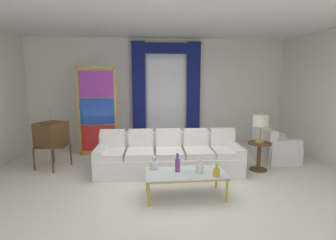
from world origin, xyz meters
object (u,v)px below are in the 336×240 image
stained_glass_divider (97,113)px  bottle_blue_decanter (154,165)px  vintage_tv (51,135)px  peacock_figurine (116,149)px  armchair_white (274,150)px  couch_white_long (169,157)px  bottle_amber_squat (216,172)px  table_lamp_brass (261,122)px  bottle_ruby_flask (200,168)px  bottle_crystal_tall (178,164)px  round_side_table (259,154)px  coffee_table (185,175)px

stained_glass_divider → bottle_blue_decanter: bearing=-62.5°
vintage_tv → peacock_figurine: size_ratio=2.24×
bottle_blue_decanter → peacock_figurine: size_ratio=0.39×
stained_glass_divider → armchair_white: bearing=-14.1°
couch_white_long → bottle_amber_squat: couch_white_long is taller
table_lamp_brass → peacock_figurine: bearing=158.1°
bottle_ruby_flask → armchair_white: armchair_white is taller
bottle_crystal_tall → bottle_amber_squat: bearing=-25.0°
bottle_amber_squat → table_lamp_brass: 1.90m
bottle_crystal_tall → bottle_ruby_flask: 0.36m
peacock_figurine → bottle_amber_squat: bearing=-55.0°
armchair_white → round_side_table: armchair_white is taller
bottle_blue_decanter → peacock_figurine: bottle_blue_decanter is taller
bottle_amber_squat → bottle_ruby_flask: bottle_ruby_flask is taller
coffee_table → table_lamp_brass: (1.75, 1.06, 0.65)m
vintage_tv → table_lamp_brass: bearing=-8.5°
bottle_blue_decanter → round_side_table: bottle_blue_decanter is taller
coffee_table → peacock_figurine: size_ratio=2.16×
coffee_table → table_lamp_brass: bearing=31.3°
bottle_blue_decanter → round_side_table: 2.41m
couch_white_long → vintage_tv: 2.54m
table_lamp_brass → couch_white_long: bearing=175.2°
coffee_table → bottle_blue_decanter: size_ratio=5.57×
bottle_crystal_tall → stained_glass_divider: stained_glass_divider is taller
armchair_white → round_side_table: bearing=-139.6°
bottle_ruby_flask → vintage_tv: (-2.82, 1.74, 0.24)m
peacock_figurine → round_side_table: round_side_table is taller
vintage_tv → coffee_table: bearing=-33.5°
vintage_tv → bottle_crystal_tall: bearing=-33.9°
armchair_white → bottle_blue_decanter: bearing=-154.4°
bottle_amber_squat → stained_glass_divider: 3.62m
stained_glass_divider → round_side_table: size_ratio=3.70×
table_lamp_brass → bottle_ruby_flask: bearing=-144.4°
couch_white_long → bottle_amber_squat: bearing=-67.8°
vintage_tv → round_side_table: (4.34, -0.65, -0.37)m
bottle_ruby_flask → table_lamp_brass: bearing=35.6°
bottle_amber_squat → vintage_tv: vintage_tv is taller
bottle_ruby_flask → armchair_white: 2.67m
vintage_tv → round_side_table: vintage_tv is taller
bottle_ruby_flask → coffee_table: bearing=173.3°
bottle_crystal_tall → table_lamp_brass: 2.18m
couch_white_long → vintage_tv: vintage_tv is taller
bottle_crystal_tall → vintage_tv: (-2.47, 1.66, 0.19)m
armchair_white → table_lamp_brass: bearing=-139.6°
stained_glass_divider → round_side_table: 3.89m
bottle_amber_squat → vintage_tv: 3.61m
stained_glass_divider → bottle_amber_squat: bearing=-52.0°
couch_white_long → bottle_crystal_tall: 1.19m
couch_white_long → round_side_table: couch_white_long is taller
bottle_blue_decanter → bottle_ruby_flask: bearing=-18.1°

